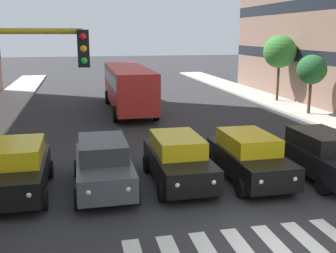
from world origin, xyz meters
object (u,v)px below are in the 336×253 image
at_px(car_4, 103,164).
at_px(bus_behind_traffic, 128,84).
at_px(car_2, 249,157).
at_px(car_5, 18,169).
at_px(street_tree_3, 280,52).
at_px(car_1, 322,155).
at_px(car_3, 178,159).
at_px(street_tree_2, 312,70).

distance_m(car_4, bus_behind_traffic, 14.67).
height_order(car_2, car_5, same).
height_order(bus_behind_traffic, street_tree_3, street_tree_3).
bearing_deg(street_tree_3, car_1, 68.09).
xyz_separation_m(car_3, street_tree_3, (-11.76, -15.35, 3.01)).
xyz_separation_m(car_1, car_4, (7.97, -0.62, 0.00)).
xyz_separation_m(car_1, car_5, (10.77, -0.78, 0.00)).
bearing_deg(street_tree_3, car_5, 41.46).
xyz_separation_m(car_1, street_tree_2, (-5.95, -10.67, 2.10)).
bearing_deg(street_tree_3, car_2, 59.59).
relative_size(car_2, car_4, 1.00).
bearing_deg(street_tree_2, bus_behind_traffic, -21.12).
xyz_separation_m(car_4, street_tree_2, (-13.92, -10.04, 2.10)).
height_order(car_4, bus_behind_traffic, bus_behind_traffic).
relative_size(bus_behind_traffic, street_tree_3, 2.10).
xyz_separation_m(car_2, car_5, (8.02, -0.44, 0.00)).
distance_m(car_2, bus_behind_traffic, 14.94).
bearing_deg(car_5, car_2, 176.87).
bearing_deg(car_1, car_3, -6.68).
xyz_separation_m(car_2, street_tree_3, (-9.17, -15.63, 3.01)).
bearing_deg(car_3, street_tree_3, -127.47).
height_order(car_3, bus_behind_traffic, bus_behind_traffic).
xyz_separation_m(car_2, car_4, (5.22, -0.28, 0.00)).
bearing_deg(car_2, car_5, -3.13).
bearing_deg(car_5, car_4, 176.73).
relative_size(street_tree_2, street_tree_3, 0.76).
bearing_deg(car_4, car_3, -179.98).
height_order(car_1, car_4, same).
relative_size(car_4, street_tree_3, 0.89).
xyz_separation_m(car_2, car_3, (2.59, -0.28, 0.00)).
bearing_deg(car_2, car_4, -3.05).
bearing_deg(car_4, street_tree_2, -144.19).
distance_m(car_3, street_tree_2, 15.25).
bearing_deg(car_4, car_1, 175.52).
height_order(car_2, bus_behind_traffic, bus_behind_traffic).
height_order(car_1, car_3, same).
xyz_separation_m(bus_behind_traffic, street_tree_3, (-11.76, -0.95, 2.03)).
xyz_separation_m(car_3, car_4, (2.63, 0.00, 0.00)).
height_order(car_3, car_5, same).
distance_m(car_1, street_tree_3, 17.48).
height_order(car_1, street_tree_3, street_tree_3).
bearing_deg(street_tree_2, car_4, 35.81).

